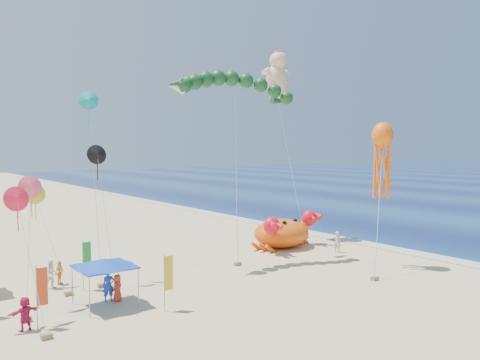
% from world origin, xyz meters
% --- Properties ---
extents(ground, '(320.00, 320.00, 0.00)m').
position_xyz_m(ground, '(0.00, 0.00, 0.00)').
color(ground, '#D1B784').
rests_on(ground, ground).
extents(foam_strip, '(320.00, 320.00, 0.00)m').
position_xyz_m(foam_strip, '(12.00, 0.00, 0.01)').
color(foam_strip, silver).
rests_on(foam_strip, ground).
extents(crab_inflatable, '(7.23, 5.32, 3.17)m').
position_xyz_m(crab_inflatable, '(4.71, 4.42, 1.40)').
color(crab_inflatable, '#DE510B').
rests_on(crab_inflatable, ground).
extents(dragon_kite, '(10.69, 3.11, 14.62)m').
position_xyz_m(dragon_kite, '(-1.88, 2.99, 13.44)').
color(dragon_kite, '#103C1B').
rests_on(dragon_kite, ground).
extents(cherub_kite, '(2.26, 5.06, 18.49)m').
position_xyz_m(cherub_kite, '(7.57, 8.37, 16.13)').
color(cherub_kite, '#FFC49B').
rests_on(cherub_kite, ground).
extents(octopus_kite, '(4.77, 3.14, 10.87)m').
position_xyz_m(octopus_kite, '(6.10, -4.96, 8.44)').
color(octopus_kite, '#FF660D').
rests_on(octopus_kite, ground).
extents(canopy_blue, '(3.32, 3.32, 2.71)m').
position_xyz_m(canopy_blue, '(-13.93, -0.90, 2.44)').
color(canopy_blue, gray).
rests_on(canopy_blue, ground).
extents(feather_flags, '(8.66, 6.55, 3.20)m').
position_xyz_m(feather_flags, '(-15.63, -0.57, 2.01)').
color(feather_flags, gray).
rests_on(feather_flags, ground).
extents(beachgoers, '(27.38, 10.87, 1.87)m').
position_xyz_m(beachgoers, '(-14.49, 2.46, 0.87)').
color(beachgoers, '#25712E').
rests_on(beachgoers, ground).
extents(small_kites, '(7.26, 9.47, 12.84)m').
position_xyz_m(small_kites, '(-15.18, 2.79, 7.15)').
color(small_kites, '#FF546C').
rests_on(small_kites, ground).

